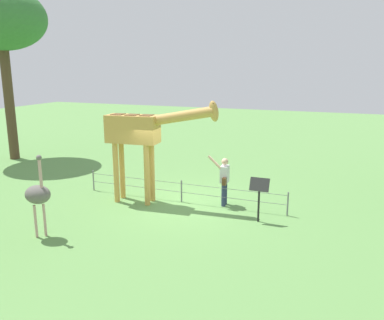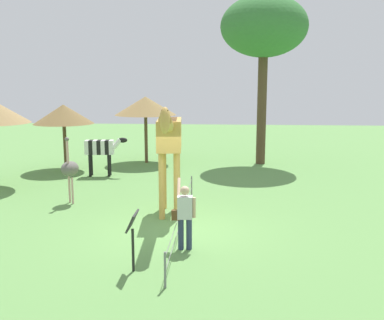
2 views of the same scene
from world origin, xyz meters
name	(u,v)px [view 1 (image 1 of 2)]	position (x,y,z in m)	size (l,w,h in m)	color
ground_plane	(180,203)	(0.00, 0.00, 0.00)	(60.00, 60.00, 0.00)	#60934C
giraffe	(141,134)	(-1.19, -0.34, 2.31)	(3.77, 0.84, 3.46)	gold
visitor	(224,179)	(1.42, 0.35, 0.90)	(0.65, 0.58, 1.68)	navy
ostrich	(38,195)	(-2.39, -3.81, 1.18)	(0.70, 0.56, 2.25)	#CC9E93
tree_west	(1,20)	(-10.18, 3.08, 6.50)	(4.12, 4.12, 8.02)	brown
info_sign	(259,191)	(2.77, -0.63, 0.95)	(0.56, 0.21, 1.32)	black
wire_fence	(182,190)	(0.00, 0.15, 0.40)	(7.05, 0.05, 0.75)	slate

